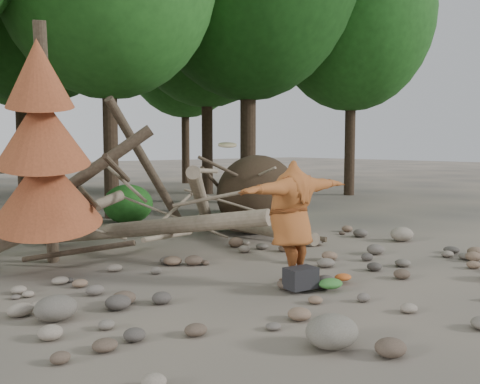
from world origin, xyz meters
TOP-DOWN VIEW (x-y plane):
  - ground at (0.00, 0.00)m, footprint 120.00×120.00m
  - deadfall_pile at (2.02, 4.24)m, footprint 8.55×5.24m
  - dead_conifer at (-3.12, 3.37)m, footprint 2.06×2.16m
  - bush_mid at (0.80, 7.80)m, footprint 1.40×1.40m
  - bush_right at (5.00, 7.00)m, footprint 2.00×2.00m
  - frisbee_thrower at (-0.38, 0.14)m, footprint 2.38×1.06m
  - backpack at (-0.55, -0.24)m, footprint 0.51×0.38m
  - cloth_green at (-0.19, -0.52)m, footprint 0.40×0.33m
  - cloth_orange at (0.33, -0.34)m, footprint 0.30×0.25m
  - boulder_front_left at (-1.92, -2.03)m, footprint 0.62×0.56m
  - boulder_mid_right at (4.37, 1.23)m, footprint 0.55×0.50m
  - boulder_mid_left at (-3.93, 0.83)m, footprint 0.55×0.49m

SIDE VIEW (x-z plane):
  - ground at x=0.00m, z-range 0.00..0.00m
  - cloth_orange at x=0.33m, z-range 0.00..0.11m
  - cloth_green at x=-0.19m, z-range 0.00..0.15m
  - backpack at x=-0.55m, z-range 0.00..0.32m
  - boulder_mid_left at x=-3.93m, z-range 0.00..0.33m
  - boulder_mid_right at x=4.37m, z-range 0.00..0.33m
  - boulder_front_left at x=-1.92m, z-range 0.00..0.37m
  - bush_mid at x=0.80m, z-range 0.00..1.12m
  - bush_right at x=5.00m, z-range 0.00..1.60m
  - deadfall_pile at x=2.02m, z-range -0.70..2.60m
  - frisbee_thrower at x=-0.38m, z-range -0.07..2.15m
  - dead_conifer at x=-3.12m, z-range -0.06..4.29m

